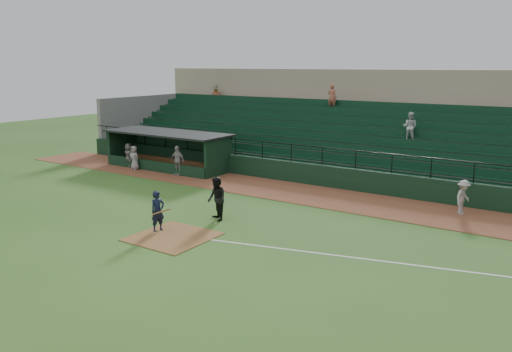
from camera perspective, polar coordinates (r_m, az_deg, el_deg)
The scene contains 12 objects.
ground at distance 21.39m, azimuth -7.49°, elevation -6.06°, with size 90.00×90.00×0.00m, color #305A1D.
warning_track at distance 27.65m, azimuth 3.45°, elevation -1.69°, with size 40.00×4.00×0.03m, color brown.
home_plate_dirt at distance 20.69m, azimuth -9.32°, elevation -6.73°, with size 3.00×3.00×0.03m, color brown.
foul_line at distance 18.55m, azimuth 14.39°, elevation -9.29°, with size 18.00×0.09×0.01m, color white.
stadium_structure at distance 34.69m, azimuth 10.60°, elevation 4.84°, with size 38.00×13.08×6.40m.
dugout at distance 34.37m, azimuth -9.37°, elevation 3.18°, with size 8.90×3.20×2.42m.
batter_at_plate at distance 21.24m, azimuth -10.96°, elevation -3.90°, with size 1.06×0.72×1.71m.
umpire at distance 22.36m, azimuth -4.44°, elevation -2.58°, with size 0.94×0.73×1.94m, color black.
runner at distance 25.01m, azimuth 22.20°, elevation -2.21°, with size 1.03×0.59×1.59m, color #A7A29C.
dugout_player_a at distance 31.64m, azimuth -8.80°, elevation 1.73°, with size 1.09×0.45×1.86m, color #AAA49F.
dugout_player_b at distance 33.95m, azimuth -13.49°, elevation 2.00°, with size 0.76×0.50×1.56m, color gray.
dugout_player_c at distance 34.87m, azimuth -14.07°, elevation 2.28°, with size 1.50×0.48×1.61m, color gray.
Camera 1 is at (13.46, -15.20, 6.73)m, focal length 35.67 mm.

